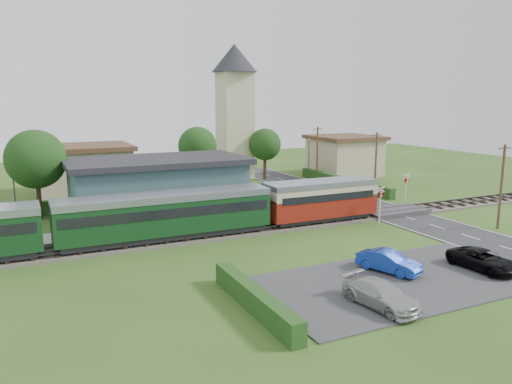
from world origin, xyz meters
name	(u,v)px	position (x,y,z in m)	size (l,w,h in m)	color
ground	(313,231)	(0.00, 0.00, 0.00)	(120.00, 120.00, 0.00)	#2D4C19
railway_track	(301,224)	(0.00, 2.00, 0.11)	(76.00, 3.20, 0.49)	#4C443D
road	(408,218)	(10.00, 0.00, 0.03)	(6.00, 70.00, 0.05)	#28282B
car_park	(400,281)	(-1.50, -12.00, 0.04)	(17.00, 9.00, 0.08)	#333335
crossing_deck	(393,211)	(10.00, 2.00, 0.23)	(6.20, 3.40, 0.45)	#333335
platform	(177,227)	(-10.00, 5.20, 0.23)	(30.00, 3.00, 0.45)	gray
equipment_hut	(73,219)	(-18.00, 5.20, 1.75)	(2.30, 2.30, 2.55)	#C3BD93
station_building	(158,186)	(-10.00, 10.99, 2.69)	(16.00, 9.00, 5.30)	#355A69
train	(123,218)	(-14.87, 2.00, 2.18)	(43.20, 2.90, 3.40)	#232328
church_tower	(235,101)	(5.00, 28.00, 10.23)	(6.00, 6.00, 17.60)	#C3BD93
house_west	(82,169)	(-15.00, 25.00, 2.79)	(10.80, 8.80, 5.50)	tan
house_east	(344,155)	(20.00, 24.00, 2.80)	(8.80, 8.80, 5.50)	tan
hedge_carpark	(255,299)	(-11.00, -12.00, 0.60)	(0.80, 9.00, 1.20)	#193814
hedge_roadside	(343,182)	(14.20, 16.00, 0.60)	(0.80, 18.00, 1.20)	#193814
hedge_station	(147,199)	(-10.00, 15.50, 0.65)	(22.00, 0.80, 1.30)	#193814
tree_a	(36,159)	(-20.00, 14.00, 5.38)	(5.20, 5.20, 8.00)	#332316
tree_b	(197,146)	(-2.00, 23.00, 5.02)	(4.60, 4.60, 7.34)	#332316
tree_c	(265,145)	(8.00, 25.00, 4.65)	(4.20, 4.20, 6.78)	#332316
utility_pole_b	(501,186)	(14.20, -6.00, 3.63)	(1.40, 0.22, 7.00)	#473321
utility_pole_c	(376,163)	(14.20, 10.00, 3.63)	(1.40, 0.22, 7.00)	#473321
utility_pole_d	(317,152)	(14.20, 22.00, 3.63)	(1.40, 0.22, 7.00)	#473321
crossing_signal_near	(380,199)	(6.40, -0.41, 2.14)	(0.84, 0.28, 3.28)	silver
crossing_signal_far	(406,184)	(13.60, 4.39, 2.14)	(0.84, 0.28, 3.28)	silver
streetlamp_west	(13,178)	(-22.00, 20.00, 3.04)	(0.30, 0.30, 5.15)	#3F3F47
streetlamp_east	(309,153)	(16.00, 27.00, 3.04)	(0.30, 0.30, 5.15)	#3F3F47
car_on_road	(343,191)	(10.59, 10.82, 0.68)	(1.49, 3.70, 1.26)	navy
car_park_blue	(389,262)	(-1.13, -10.54, 0.74)	(1.39, 3.99, 1.32)	#1539A7
car_park_silver	(381,294)	(-4.99, -14.50, 0.74)	(1.85, 4.54, 1.32)	#ABABAB
car_park_dark	(483,260)	(4.50, -12.76, 0.71)	(2.08, 4.50, 1.25)	black
pedestrian_near	(231,208)	(-4.96, 5.58, 1.26)	(0.59, 0.39, 1.62)	gray
pedestrian_far	(95,221)	(-16.36, 5.55, 1.34)	(0.86, 0.67, 1.77)	gray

